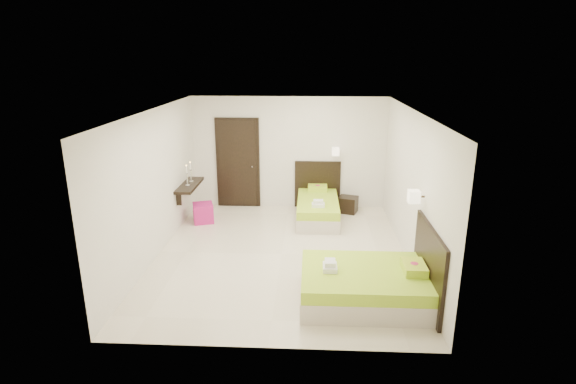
{
  "coord_description": "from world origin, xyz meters",
  "views": [
    {
      "loc": [
        0.49,
        -7.5,
        3.49
      ],
      "look_at": [
        0.1,
        0.3,
        1.1
      ],
      "focal_mm": 28.0,
      "sensor_mm": 36.0,
      "label": 1
    }
  ],
  "objects_px": {
    "ottoman": "(203,213)",
    "bed_double": "(369,284)",
    "nightstand": "(348,204)",
    "bed_single": "(318,207)"
  },
  "relations": [
    {
      "from": "nightstand",
      "to": "ottoman",
      "type": "xyz_separation_m",
      "value": [
        -3.19,
        -0.8,
        0.02
      ]
    },
    {
      "from": "bed_double",
      "to": "ottoman",
      "type": "distance_m",
      "value": 4.46
    },
    {
      "from": "bed_single",
      "to": "ottoman",
      "type": "height_order",
      "value": "bed_single"
    },
    {
      "from": "ottoman",
      "to": "bed_double",
      "type": "bearing_deg",
      "value": -44.21
    },
    {
      "from": "bed_single",
      "to": "nightstand",
      "type": "height_order",
      "value": "bed_single"
    },
    {
      "from": "bed_double",
      "to": "nightstand",
      "type": "distance_m",
      "value": 3.91
    },
    {
      "from": "bed_single",
      "to": "bed_double",
      "type": "height_order",
      "value": "bed_double"
    },
    {
      "from": "bed_double",
      "to": "ottoman",
      "type": "bearing_deg",
      "value": 135.79
    },
    {
      "from": "bed_double",
      "to": "ottoman",
      "type": "xyz_separation_m",
      "value": [
        -3.2,
        3.11,
        -0.07
      ]
    },
    {
      "from": "bed_single",
      "to": "nightstand",
      "type": "relative_size",
      "value": 4.31
    }
  ]
}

